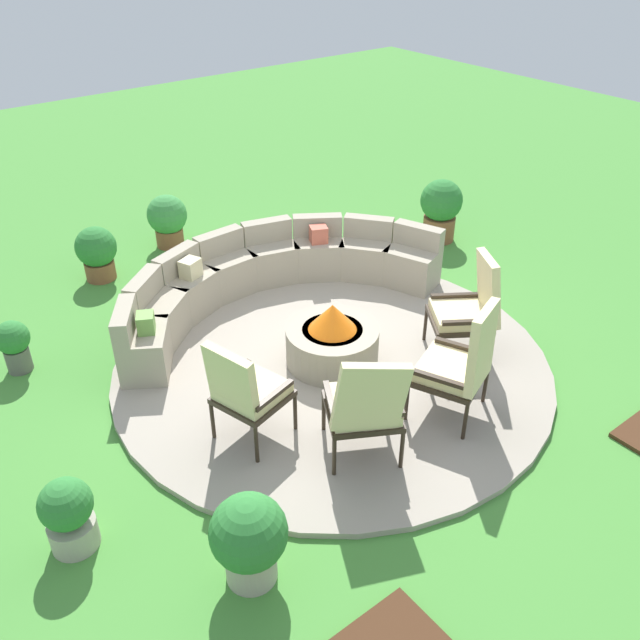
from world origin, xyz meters
TOP-DOWN VIEW (x-y plane):
  - ground_plane at (0.00, 0.00)m, footprint 24.00×24.00m
  - patio_circle at (0.00, 0.00)m, footprint 4.41×4.41m
  - fire_pit at (0.00, 0.00)m, footprint 0.93×0.93m
  - curved_stone_bench at (0.14, 1.41)m, footprint 3.95×1.80m
  - lounge_chair_front_left at (-1.30, -0.45)m, footprint 0.70×0.67m
  - lounge_chair_front_right at (-0.64, -1.22)m, footprint 0.81×0.83m
  - lounge_chair_back_left at (0.38, -1.33)m, footprint 0.80×0.79m
  - lounge_chair_back_right at (1.17, -0.73)m, footprint 0.81×0.82m
  - potted_plant_0 at (-0.01, 3.52)m, footprint 0.53×0.53m
  - potted_plant_1 at (3.02, 1.41)m, footprint 0.57×0.57m
  - potted_plant_2 at (-2.90, -0.58)m, footprint 0.39×0.39m
  - potted_plant_3 at (-1.13, 3.21)m, footprint 0.50×0.50m
  - potted_plant_4 at (-2.02, -1.61)m, footprint 0.54×0.54m
  - potted_plant_5 at (-2.54, 1.89)m, footprint 0.34×0.34m

SIDE VIEW (x-z plane):
  - ground_plane at x=0.00m, z-range 0.00..0.00m
  - patio_circle at x=0.00m, z-range 0.00..0.06m
  - fire_pit at x=0.00m, z-range -0.02..0.64m
  - potted_plant_5 at x=-2.54m, z-range 0.04..0.60m
  - potted_plant_2 at x=-2.90m, z-range 0.02..0.64m
  - curved_stone_bench at x=0.14m, z-range -0.01..0.72m
  - potted_plant_3 at x=-1.13m, z-range 0.03..0.72m
  - potted_plant_0 at x=-0.01m, z-range 0.03..0.75m
  - potted_plant_4 at x=-2.02m, z-range 0.03..0.76m
  - potted_plant_1 at x=3.02m, z-range 0.04..0.90m
  - lounge_chair_front_left at x=-1.30m, z-range 0.09..1.11m
  - lounge_chair_front_right at x=-0.64m, z-range 0.06..1.17m
  - lounge_chair_back_right at x=1.17m, z-range 0.06..1.18m
  - lounge_chair_back_left at x=0.38m, z-range 0.05..1.22m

